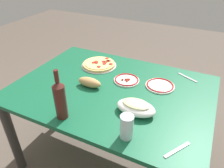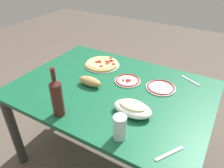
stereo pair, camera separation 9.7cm
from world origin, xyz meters
name	(u,v)px [view 2 (the right image)]	position (x,y,z in m)	size (l,w,h in m)	color
ground_plane	(112,154)	(0.00, 0.00, 0.00)	(8.00, 8.00, 0.00)	brown
dining_table	(112,99)	(0.00, 0.00, 0.61)	(1.38, 1.01, 0.72)	#145938
pepperoni_pizza	(102,64)	(0.25, -0.25, 0.73)	(0.29, 0.29, 0.03)	#B7B7BC
baked_pasta_dish	(133,108)	(-0.25, 0.18, 0.76)	(0.24, 0.15, 0.08)	white
wine_bottle	(57,97)	(0.13, 0.41, 0.84)	(0.07, 0.07, 0.31)	#471E19
water_glass	(120,127)	(-0.28, 0.39, 0.79)	(0.07, 0.07, 0.14)	silver
side_plate_near	(161,87)	(-0.30, -0.16, 0.73)	(0.21, 0.21, 0.02)	white
side_plate_far	(128,81)	(-0.06, -0.13, 0.73)	(0.19, 0.19, 0.02)	white
bread_loaf	(90,81)	(0.15, 0.06, 0.75)	(0.18, 0.08, 0.07)	tan
fork_left	(169,154)	(-0.54, 0.36, 0.72)	(0.17, 0.02, 0.01)	#B7B7BC
fork_right	(190,80)	(-0.46, -0.38, 0.72)	(0.17, 0.02, 0.01)	#B7B7BC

